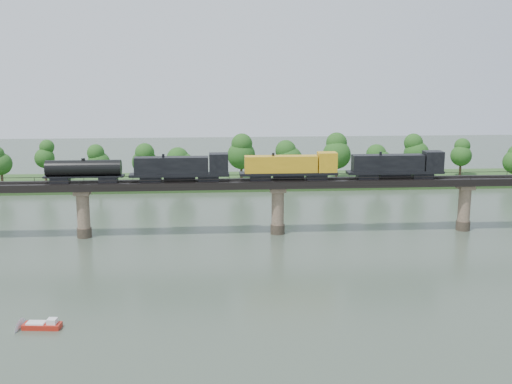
{
  "coord_description": "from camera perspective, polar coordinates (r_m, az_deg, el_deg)",
  "views": [
    {
      "loc": [
        -13.75,
        -99.62,
        36.09
      ],
      "look_at": [
        -4.55,
        30.0,
        9.0
      ],
      "focal_mm": 45.0,
      "sensor_mm": 36.0,
      "label": 1
    }
  ],
  "objects": [
    {
      "name": "ground",
      "position": [
        106.85,
        3.61,
        -7.99
      ],
      "size": [
        400.0,
        400.0,
        0.0
      ],
      "primitive_type": "plane",
      "color": "#344233",
      "rests_on": "ground"
    },
    {
      "name": "far_bank",
      "position": [
        188.47,
        0.2,
        0.98
      ],
      "size": [
        300.0,
        24.0,
        1.6
      ],
      "primitive_type": "cube",
      "color": "#26461C",
      "rests_on": "ground"
    },
    {
      "name": "freight_train",
      "position": [
        131.74,
        -0.24,
        2.21
      ],
      "size": [
        82.17,
        3.2,
        5.66
      ],
      "color": "black",
      "rests_on": "bridge"
    },
    {
      "name": "bridge_superstructure",
      "position": [
        132.6,
        1.96,
        1.21
      ],
      "size": [
        220.0,
        4.9,
        0.75
      ],
      "color": "black",
      "rests_on": "bridge"
    },
    {
      "name": "motorboat",
      "position": [
        93.86,
        -18.43,
        -11.15
      ],
      "size": [
        5.27,
        2.39,
        1.43
      ],
      "rotation": [
        0.0,
        0.0,
        -0.11
      ],
      "color": "#AA1F13",
      "rests_on": "ground"
    },
    {
      "name": "bridge",
      "position": [
        133.9,
        1.94,
        -1.46
      ],
      "size": [
        236.0,
        30.0,
        11.5
      ],
      "color": "#473A2D",
      "rests_on": "ground"
    },
    {
      "name": "far_treeline",
      "position": [
        182.28,
        -2.28,
        3.17
      ],
      "size": [
        289.06,
        17.54,
        13.6
      ],
      "color": "#382619",
      "rests_on": "far_bank"
    }
  ]
}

